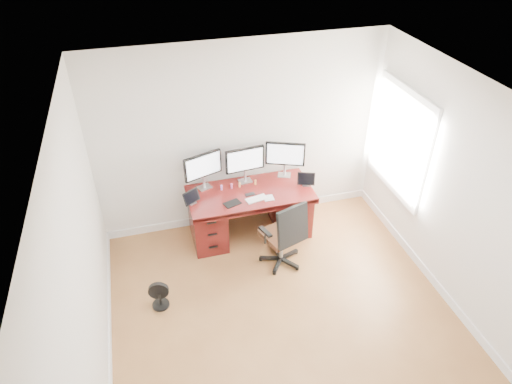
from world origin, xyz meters
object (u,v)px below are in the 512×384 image
object	(u,v)px
monitor_center	(245,161)
keyboard	(256,199)
desk	(250,211)
office_chair	(284,244)
floor_fan	(159,296)

from	to	relation	value
monitor_center	keyboard	world-z (taller)	monitor_center
desk	office_chair	distance (m)	0.77
monitor_center	desk	bearing A→B (deg)	-95.34
desk	floor_fan	bearing A→B (deg)	-143.45
desk	floor_fan	size ratio (longest dim) A/B	4.75
monitor_center	keyboard	xyz separation A→B (m)	(0.04, -0.46, -0.33)
office_chair	floor_fan	xyz separation A→B (m)	(-1.66, -0.31, -0.16)
floor_fan	keyboard	distance (m)	1.74
office_chair	floor_fan	size ratio (longest dim) A/B	2.84
desk	floor_fan	xyz separation A→B (m)	(-1.39, -1.03, -0.23)
desk	office_chair	bearing A→B (deg)	-69.98
desk	keyboard	world-z (taller)	keyboard
floor_fan	monitor_center	bearing A→B (deg)	51.88
floor_fan	monitor_center	world-z (taller)	monitor_center
office_chair	monitor_center	distance (m)	1.25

